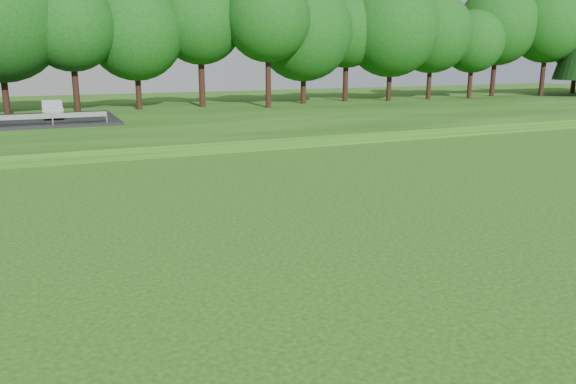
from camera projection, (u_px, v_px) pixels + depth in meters
name	position (u px, v px, depth m)	size (l,w,h in m)	color
berm	(267.00, 114.00, 45.20)	(130.00, 30.00, 0.60)	#1B430C
walking_path	(357.00, 141.00, 32.83)	(130.00, 1.60, 0.04)	gray
treeline	(249.00, 16.00, 46.91)	(104.00, 7.00, 15.00)	#103E0E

